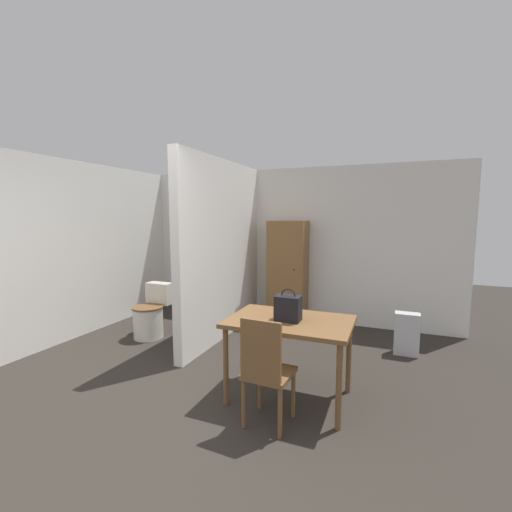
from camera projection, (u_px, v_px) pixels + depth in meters
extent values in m
plane|color=#2D2823|center=(134.00, 440.00, 2.65)|extent=(16.00, 16.00, 0.00)
cube|color=white|center=(279.00, 244.00, 5.81)|extent=(5.70, 0.12, 2.50)
cube|color=white|center=(85.00, 249.00, 5.03)|extent=(0.12, 4.53, 2.50)
cube|color=white|center=(223.00, 250.00, 4.86)|extent=(0.12, 2.31, 2.50)
cube|color=brown|center=(290.00, 322.00, 3.19)|extent=(1.14, 0.76, 0.04)
cylinder|color=brown|center=(226.00, 366.00, 3.13)|extent=(0.05, 0.05, 0.73)
cylinder|color=brown|center=(339.00, 387.00, 2.75)|extent=(0.05, 0.05, 0.73)
cylinder|color=brown|center=(253.00, 342.00, 3.72)|extent=(0.05, 0.05, 0.73)
cylinder|color=brown|center=(349.00, 356.00, 3.34)|extent=(0.05, 0.05, 0.73)
cube|color=brown|center=(269.00, 373.00, 2.84)|extent=(0.40, 0.40, 0.04)
cube|color=brown|center=(261.00, 350.00, 2.65)|extent=(0.34, 0.05, 0.48)
cylinder|color=brown|center=(260.00, 386.00, 3.08)|extent=(0.04, 0.04, 0.42)
cylinder|color=brown|center=(293.00, 394.00, 2.94)|extent=(0.04, 0.04, 0.42)
cylinder|color=brown|center=(244.00, 404.00, 2.79)|extent=(0.04, 0.04, 0.42)
cylinder|color=brown|center=(280.00, 413.00, 2.66)|extent=(0.04, 0.04, 0.42)
cylinder|color=silver|center=(148.00, 323.00, 4.88)|extent=(0.41, 0.41, 0.43)
cylinder|color=brown|center=(148.00, 307.00, 4.85)|extent=(0.44, 0.44, 0.02)
cube|color=silver|center=(160.00, 293.00, 5.09)|extent=(0.38, 0.18, 0.31)
cube|color=black|center=(288.00, 308.00, 3.14)|extent=(0.23, 0.16, 0.23)
torus|color=black|center=(288.00, 296.00, 3.13)|extent=(0.14, 0.01, 0.14)
cube|color=brown|center=(288.00, 272.00, 5.51)|extent=(0.59, 0.41, 1.65)
sphere|color=black|center=(294.00, 270.00, 5.24)|extent=(0.02, 0.02, 0.02)
cube|color=#BCBCC1|center=(407.00, 334.00, 4.27)|extent=(0.29, 0.17, 0.53)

